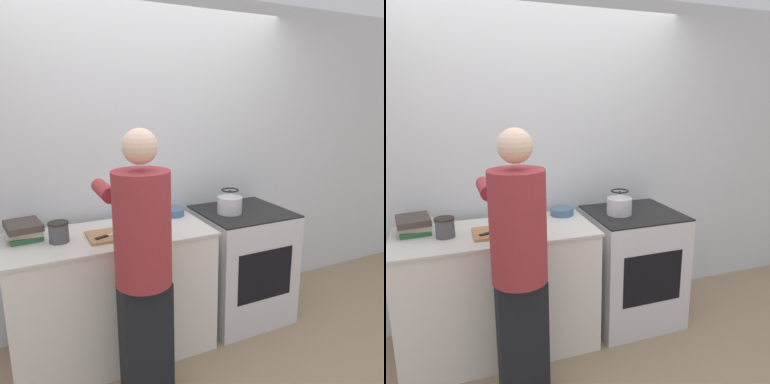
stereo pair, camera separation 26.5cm
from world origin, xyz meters
The scene contains 11 objects.
ground_plane centered at (0.00, 0.00, 0.00)m, with size 12.00×12.00×0.00m, color #997F60.
wall_back centered at (0.00, 0.73, 1.30)m, with size 8.00×0.05×2.60m.
counter centered at (-0.38, 0.31, 0.46)m, with size 1.38×0.64×0.91m.
oven centered at (0.71, 0.33, 0.46)m, with size 0.70×0.67×0.93m.
person centered at (-0.32, -0.21, 0.90)m, with size 0.37×0.60×1.66m.
cutting_board centered at (-0.38, 0.25, 0.92)m, with size 0.32×0.26×0.02m.
knife centered at (-0.40, 0.22, 0.94)m, with size 0.23×0.12×0.01m.
kettle centered at (0.58, 0.32, 1.01)m, with size 0.20×0.20×0.19m.
bowl_prep centered at (0.16, 0.50, 0.94)m, with size 0.18×0.18×0.06m.
canister_jar centered at (-0.71, 0.29, 0.98)m, with size 0.13×0.13×0.13m.
book_stack centered at (-0.91, 0.44, 0.98)m, with size 0.24×0.29×0.12m.
Camera 2 is at (-0.68, -2.21, 1.80)m, focal length 35.00 mm.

